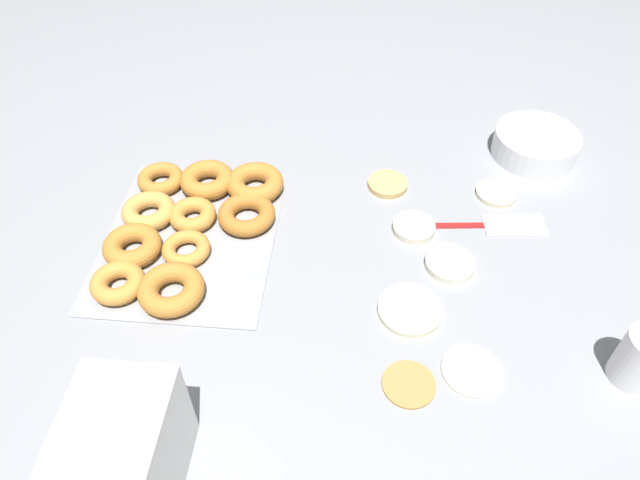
% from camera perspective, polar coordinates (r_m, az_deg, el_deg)
% --- Properties ---
extents(ground_plane, '(3.00, 3.00, 0.00)m').
position_cam_1_polar(ground_plane, '(1.03, 6.70, -2.86)').
color(ground_plane, gray).
extents(pancake_0, '(0.08, 0.08, 0.01)m').
position_cam_1_polar(pancake_0, '(1.22, 17.22, 4.51)').
color(pancake_0, beige).
rests_on(pancake_0, ground_plane).
extents(pancake_1, '(0.09, 0.09, 0.01)m').
position_cam_1_polar(pancake_1, '(0.93, 14.99, -12.45)').
color(pancake_1, beige).
rests_on(pancake_1, ground_plane).
extents(pancake_2, '(0.11, 0.11, 0.01)m').
position_cam_1_polar(pancake_2, '(0.97, 8.97, -6.91)').
color(pancake_2, beige).
rests_on(pancake_2, ground_plane).
extents(pancake_3, '(0.08, 0.08, 0.01)m').
position_cam_1_polar(pancake_3, '(1.10, 9.35, 1.24)').
color(pancake_3, beige).
rests_on(pancake_3, ground_plane).
extents(pancake_4, '(0.08, 0.08, 0.01)m').
position_cam_1_polar(pancake_4, '(0.90, 8.90, -13.98)').
color(pancake_4, '#B27F42').
rests_on(pancake_4, ground_plane).
extents(pancake_5, '(0.09, 0.09, 0.01)m').
position_cam_1_polar(pancake_5, '(1.05, 12.85, -2.30)').
color(pancake_5, silver).
rests_on(pancake_5, ground_plane).
extents(pancake_6, '(0.08, 0.08, 0.01)m').
position_cam_1_polar(pancake_6, '(1.19, 6.83, 5.57)').
color(pancake_6, tan).
rests_on(pancake_6, ground_plane).
extents(donut_tray, '(0.40, 0.32, 0.04)m').
position_cam_1_polar(donut_tray, '(1.11, -12.96, 1.61)').
color(donut_tray, '#93969B').
rests_on(donut_tray, ground_plane).
extents(batter_bowl, '(0.18, 0.18, 0.05)m').
position_cam_1_polar(batter_bowl, '(1.34, 20.73, 8.96)').
color(batter_bowl, white).
rests_on(batter_bowl, ground_plane).
extents(container_stack, '(0.16, 0.12, 0.16)m').
position_cam_1_polar(container_stack, '(0.79, -18.85, -19.33)').
color(container_stack, white).
rests_on(container_stack, ground_plane).
extents(paper_cup, '(0.07, 0.07, 0.10)m').
position_cam_1_polar(paper_cup, '(0.98, 29.37, -10.25)').
color(paper_cup, white).
rests_on(paper_cup, ground_plane).
extents(spatula, '(0.07, 0.26, 0.01)m').
position_cam_1_polar(spatula, '(1.15, 17.52, 1.46)').
color(spatula, maroon).
rests_on(spatula, ground_plane).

